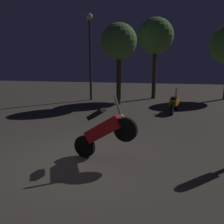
% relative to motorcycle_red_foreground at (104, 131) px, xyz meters
% --- Properties ---
extents(ground_plane, '(40.00, 40.00, 0.00)m').
position_rel_motorcycle_red_foreground_xyz_m(ground_plane, '(-0.53, -0.10, -0.74)').
color(ground_plane, '#4C443D').
extents(motorcycle_red_foreground, '(1.62, 0.55, 1.63)m').
position_rel_motorcycle_red_foreground_xyz_m(motorcycle_red_foreground, '(0.00, 0.00, 0.00)').
color(motorcycle_red_foreground, black).
rests_on(motorcycle_red_foreground, ground_plane).
extents(motorcycle_orange_parked_left, '(0.49, 1.64, 1.11)m').
position_rel_motorcycle_red_foreground_xyz_m(motorcycle_orange_parked_left, '(1.96, 5.99, -0.31)').
color(motorcycle_orange_parked_left, black).
rests_on(motorcycle_orange_parked_left, ground_plane).
extents(streetlamp_near, '(0.36, 0.36, 4.95)m').
position_rel_motorcycle_red_foreground_xyz_m(streetlamp_near, '(-2.78, 8.75, 2.41)').
color(streetlamp_near, '#38383D').
rests_on(streetlamp_near, ground_plane).
extents(tree_center_bg, '(2.15, 2.15, 4.85)m').
position_rel_motorcycle_red_foreground_xyz_m(tree_center_bg, '(0.91, 10.02, 2.99)').
color(tree_center_bg, '#4C331E').
rests_on(tree_center_bg, ground_plane).
extents(tree_right_bg, '(1.88, 1.88, 4.26)m').
position_rel_motorcycle_red_foreground_xyz_m(tree_right_bg, '(-0.90, 7.58, 2.53)').
color(tree_right_bg, '#4C331E').
rests_on(tree_right_bg, ground_plane).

